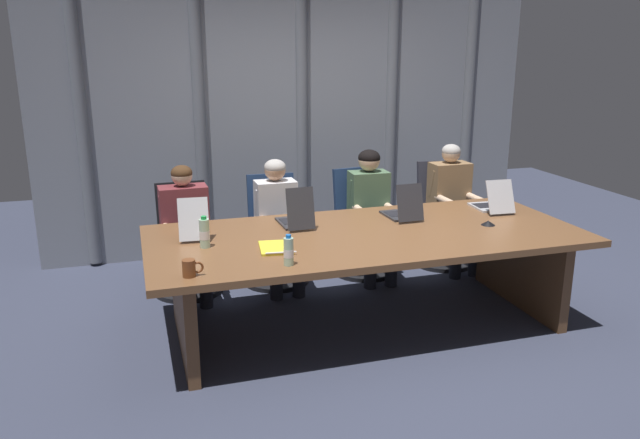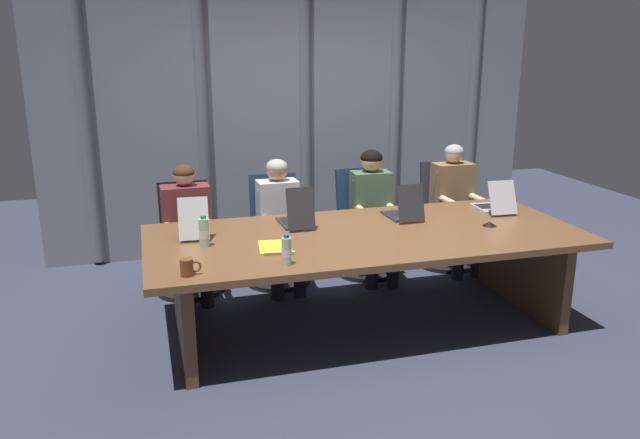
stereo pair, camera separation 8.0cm
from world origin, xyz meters
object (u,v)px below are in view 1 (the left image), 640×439
Objects in this scene: laptop_left_mid at (295,218)px; office_chair_right_mid at (443,226)px; laptop_center at (402,211)px; conference_mic_left_side at (488,223)px; office_chair_center at (362,234)px; person_left_end at (186,224)px; laptop_left_end at (194,227)px; person_left_mid at (279,216)px; laptop_right_mid at (491,204)px; office_chair_left_mid at (275,242)px; water_bottle_secondary at (204,233)px; spiral_notepad at (276,248)px; office_chair_left_end at (186,251)px; person_right_mid at (453,200)px; coffee_mug_near at (190,268)px; water_bottle_primary at (289,252)px; person_center at (371,206)px.

laptop_left_mid reaches higher than office_chair_right_mid.
laptop_center reaches higher than conference_mic_left_side.
person_left_end is at bearing -90.80° from office_chair_center.
office_chair_center is 0.86× the size of person_left_end.
office_chair_right_mid is (0.85, 0.00, 0.01)m from office_chair_center.
laptop_left_end is 4.28× the size of conference_mic_left_side.
laptop_right_mid is at bearing 68.05° from person_left_mid.
laptop_left_mid is at bearing 2.55° from office_chair_left_mid.
water_bottle_secondary is at bearing -59.31° from office_chair_right_mid.
office_chair_left_mid is 4.29× the size of water_bottle_secondary.
office_chair_right_mid is 2.42m from spiral_notepad.
person_left_mid is (-0.87, 0.68, -0.15)m from laptop_center.
laptop_left_end is at bearing 87.02° from laptop_center.
office_chair_left_end is 4.19× the size of water_bottle_secondary.
person_right_mid is 9.20× the size of coffee_mug_near.
spiral_notepad is (-2.00, -1.15, 0.08)m from person_right_mid.
laptop_center is 1.41m from water_bottle_primary.
spiral_notepad is at bearing -50.71° from office_chair_right_mid.
water_bottle_secondary is 1.73× the size of coffee_mug_near.
laptop_left_end is at bearing -40.88° from office_chair_left_mid.
laptop_right_mid is 0.93m from office_chair_right_mid.
spiral_notepad is at bearing -60.20° from person_right_mid.
water_bottle_primary is (-1.99, -1.66, 0.46)m from office_chair_right_mid.
laptop_left_end is at bearing 121.03° from water_bottle_primary.
spiral_notepad is (-1.99, -0.48, -0.05)m from laptop_right_mid.
office_chair_center is (1.65, 0.81, -0.44)m from laptop_left_end.
laptop_left_end is 0.99m from water_bottle_primary.
office_chair_left_end is at bearing -92.92° from person_center.
laptop_left_mid reaches higher than laptop_right_mid.
laptop_left_mid reaches higher than water_bottle_primary.
coffee_mug_near is at bearing -5.71° from person_left_end.
person_left_end is 8.73× the size of coffee_mug_near.
laptop_right_mid is at bearing 69.50° from office_chair_left_end.
person_center is at bearing -64.65° from laptop_left_end.
laptop_center reaches higher than coffee_mug_near.
laptop_left_end reaches higher than conference_mic_left_side.
laptop_left_mid is 1.21m from office_chair_left_end.
laptop_right_mid is 1.07m from person_center.
water_bottle_primary is 0.63m from coffee_mug_near.
laptop_center is at bearing 66.13° from person_left_end.
office_chair_center reaches higher than spiral_notepad.
office_chair_left_mid is at bearing -40.28° from laptop_left_end.
person_left_end is 1.52m from coffee_mug_near.
office_chair_center is 0.85m from office_chair_right_mid.
person_left_end reaches higher than office_chair_left_end.
laptop_right_mid reaches higher than office_chair_center.
person_left_mid is (0.79, 0.64, -0.15)m from laptop_left_end.
office_chair_left_end reaches higher than spiral_notepad.
office_chair_left_end is 4.64× the size of water_bottle_primary.
office_chair_right_mid is at bearing -46.15° from laptop_center.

